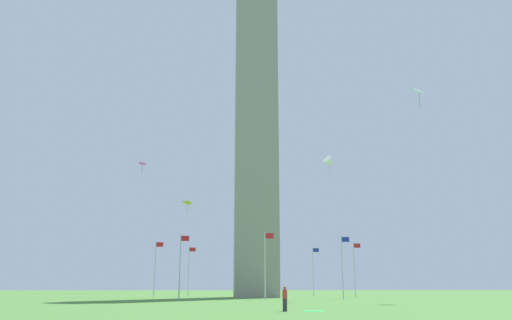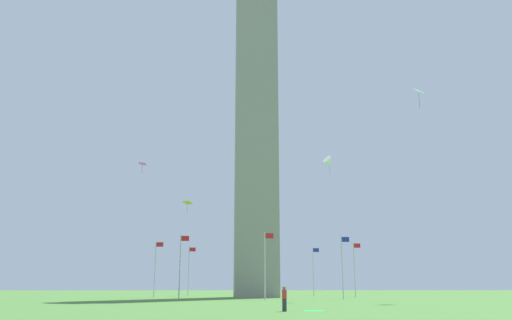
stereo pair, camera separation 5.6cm
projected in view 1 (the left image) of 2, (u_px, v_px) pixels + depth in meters
ground_plane at (256, 297)px, 74.66m from camera, size 260.00×260.00×0.00m
obelisk_monument at (256, 108)px, 81.44m from camera, size 6.32×6.32×57.50m
flagpole_n at (355, 267)px, 76.73m from camera, size 1.12×0.14×7.91m
flagpole_ne at (314, 269)px, 86.41m from camera, size 1.12×0.14×7.91m
flagpole_e at (250, 270)px, 89.81m from camera, size 1.12×0.14×7.91m
flagpole_se at (189, 269)px, 84.94m from camera, size 1.12×0.14×7.91m
flagpole_s at (155, 266)px, 74.65m from camera, size 1.12×0.14×7.91m
flagpole_sw at (180, 263)px, 64.97m from camera, size 1.12×0.14×7.91m
flagpole_w at (266, 262)px, 61.57m from camera, size 1.12×0.14×7.91m
flagpole_nw at (343, 264)px, 66.44m from camera, size 1.12×0.14×7.91m
person_red_shirt at (285, 299)px, 33.74m from camera, size 0.32×0.32×1.61m
kite_yellow_diamond at (188, 203)px, 67.72m from camera, size 1.49×1.48×1.66m
kite_white_delta at (330, 162)px, 61.66m from camera, size 1.90×1.74×2.39m
kite_pink_diamond at (142, 164)px, 62.93m from camera, size 1.10×1.05×1.44m
kite_green_diamond at (419, 91)px, 62.06m from camera, size 1.91×1.83×2.54m
picnic_blanket_near_first_person at (314, 311)px, 34.01m from camera, size 1.42×1.82×0.01m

